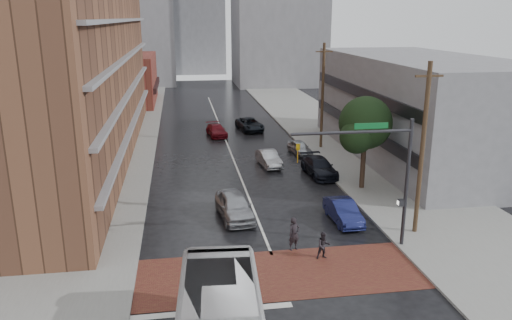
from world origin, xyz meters
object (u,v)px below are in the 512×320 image
object	(u,v)px
car_travel_b	(269,158)
car_travel_c	(217,130)
suv_travel	(250,124)
car_travel_a	(234,206)
car_parked_far	(300,147)
pedestrian_a	(294,234)
car_parked_near	(343,211)
car_parked_mid	(319,167)
pedestrian_b	(324,246)

from	to	relation	value
car_travel_b	car_travel_c	bearing A→B (deg)	99.70
car_travel_b	suv_travel	distance (m)	14.03
car_travel_a	car_parked_far	distance (m)	16.31
car_travel_a	car_travel_b	size ratio (longest dim) A/B	1.19
car_travel_a	car_travel_b	distance (m)	11.74
pedestrian_a	car_travel_c	size ratio (longest dim) A/B	0.44
car_travel_b	suv_travel	bearing A→B (deg)	81.64
pedestrian_a	car_parked_near	distance (m)	5.16
car_travel_b	car_parked_mid	size ratio (longest dim) A/B	0.83
car_parked_near	pedestrian_b	bearing A→B (deg)	-121.05
car_travel_b	car_parked_near	distance (m)	12.80
car_travel_a	suv_travel	world-z (taller)	car_travel_a
pedestrian_a	car_travel_a	bearing A→B (deg)	98.28
pedestrian_b	suv_travel	size ratio (longest dim) A/B	0.30
car_travel_c	car_parked_near	distance (m)	25.15
pedestrian_a	suv_travel	bearing A→B (deg)	66.21
car_travel_c	suv_travel	bearing A→B (deg)	20.90
car_travel_a	car_parked_mid	world-z (taller)	car_travel_a
car_travel_b	car_travel_a	bearing A→B (deg)	-117.61
pedestrian_a	car_parked_far	world-z (taller)	pedestrian_a
pedestrian_b	car_travel_a	xyz separation A→B (m)	(-4.00, 6.21, 0.06)
car_travel_b	car_parked_far	size ratio (longest dim) A/B	1.12
pedestrian_a	car_travel_c	xyz separation A→B (m)	(-2.06, 27.80, -0.32)
pedestrian_a	car_travel_a	size ratio (longest dim) A/B	0.39
pedestrian_b	car_travel_c	xyz separation A→B (m)	(-3.36, 29.06, -0.13)
pedestrian_b	car_parked_mid	bearing A→B (deg)	73.26
car_parked_mid	car_parked_far	world-z (taller)	car_parked_mid
car_travel_a	suv_travel	size ratio (longest dim) A/B	0.96
car_travel_b	car_parked_far	bearing A→B (deg)	37.04
pedestrian_b	car_travel_a	bearing A→B (deg)	120.84
pedestrian_b	car_parked_near	distance (m)	5.30
car_travel_a	car_parked_far	size ratio (longest dim) A/B	1.32
pedestrian_a	car_parked_mid	size ratio (longest dim) A/B	0.39
pedestrian_b	car_travel_b	world-z (taller)	pedestrian_b
pedestrian_b	car_parked_far	bearing A→B (deg)	77.88
car_travel_c	car_travel_b	bearing A→B (deg)	-81.60
suv_travel	car_parked_far	bearing A→B (deg)	-82.50
car_parked_near	car_parked_mid	xyz separation A→B (m)	(1.10, 9.37, 0.03)
suv_travel	car_parked_far	world-z (taller)	suv_travel
pedestrian_b	suv_travel	world-z (taller)	pedestrian_b
car_travel_a	car_parked_mid	distance (m)	10.95
car_travel_a	pedestrian_a	bearing A→B (deg)	-67.96
car_travel_c	car_parked_far	bearing A→B (deg)	-58.31
suv_travel	pedestrian_a	bearing A→B (deg)	-102.59
car_parked_mid	car_travel_c	bearing A→B (deg)	111.01
car_parked_far	car_parked_near	bearing A→B (deg)	-102.62
car_travel_c	car_parked_mid	size ratio (longest dim) A/B	0.88
suv_travel	car_parked_far	xyz separation A→B (m)	(3.17, -10.63, -0.07)
car_travel_b	car_parked_near	size ratio (longest dim) A/B	0.98
car_parked_near	car_travel_a	bearing A→B (deg)	164.75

